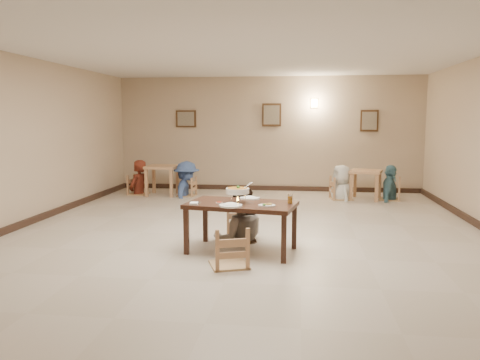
# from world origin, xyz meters

# --- Properties ---
(floor) EXTENTS (10.00, 10.00, 0.00)m
(floor) POSITION_xyz_m (0.00, 0.00, 0.00)
(floor) COLOR #BFAF9D
(floor) RESTS_ON ground
(ceiling) EXTENTS (10.00, 10.00, 0.00)m
(ceiling) POSITION_xyz_m (0.00, 0.00, 3.00)
(ceiling) COLOR silver
(ceiling) RESTS_ON wall_back
(wall_back) EXTENTS (10.00, 0.00, 10.00)m
(wall_back) POSITION_xyz_m (0.00, 5.00, 1.50)
(wall_back) COLOR tan
(wall_back) RESTS_ON floor
(wall_front) EXTENTS (10.00, 0.00, 10.00)m
(wall_front) POSITION_xyz_m (0.00, -5.00, 1.50)
(wall_front) COLOR tan
(wall_front) RESTS_ON floor
(wall_left) EXTENTS (0.00, 10.00, 10.00)m
(wall_left) POSITION_xyz_m (-4.00, 0.00, 1.50)
(wall_left) COLOR tan
(wall_left) RESTS_ON floor
(baseboard_back) EXTENTS (8.00, 0.06, 0.12)m
(baseboard_back) POSITION_xyz_m (0.00, 4.97, 0.06)
(baseboard_back) COLOR #301E16
(baseboard_back) RESTS_ON floor
(baseboard_left) EXTENTS (0.06, 10.00, 0.12)m
(baseboard_left) POSITION_xyz_m (-3.97, 0.00, 0.06)
(baseboard_left) COLOR #301E16
(baseboard_left) RESTS_ON floor
(picture_a) EXTENTS (0.55, 0.04, 0.45)m
(picture_a) POSITION_xyz_m (-2.20, 4.96, 1.90)
(picture_a) COLOR #3A2312
(picture_a) RESTS_ON wall_back
(picture_b) EXTENTS (0.50, 0.04, 0.60)m
(picture_b) POSITION_xyz_m (0.10, 4.96, 2.00)
(picture_b) COLOR #3A2312
(picture_b) RESTS_ON wall_back
(picture_c) EXTENTS (0.45, 0.04, 0.55)m
(picture_c) POSITION_xyz_m (2.60, 4.96, 1.85)
(picture_c) COLOR #3A2312
(picture_c) RESTS_ON wall_back
(wall_sconce) EXTENTS (0.16, 0.05, 0.22)m
(wall_sconce) POSITION_xyz_m (1.20, 4.96, 2.30)
(wall_sconce) COLOR #FFD88C
(wall_sconce) RESTS_ON wall_back
(main_table) EXTENTS (1.64, 1.10, 0.71)m
(main_table) POSITION_xyz_m (0.04, -0.90, 0.63)
(main_table) COLOR #3A2016
(main_table) RESTS_ON floor
(chair_far) EXTENTS (0.44, 0.44, 0.93)m
(chair_far) POSITION_xyz_m (-0.06, -0.22, 0.46)
(chair_far) COLOR tan
(chair_far) RESTS_ON floor
(chair_near) EXTENTS (0.47, 0.47, 1.00)m
(chair_near) POSITION_xyz_m (-0.04, -1.59, 0.50)
(chair_near) COLOR tan
(chair_near) RESTS_ON floor
(main_diner) EXTENTS (0.97, 0.84, 1.70)m
(main_diner) POSITION_xyz_m (-0.07, -0.29, 0.85)
(main_diner) COLOR gray
(main_diner) RESTS_ON floor
(curry_warmer) EXTENTS (0.37, 0.33, 0.30)m
(curry_warmer) POSITION_xyz_m (-0.01, -0.93, 0.88)
(curry_warmer) COLOR silver
(curry_warmer) RESTS_ON main_table
(rice_plate_far) EXTENTS (0.30, 0.30, 0.07)m
(rice_plate_far) POSITION_xyz_m (0.12, -0.58, 0.72)
(rice_plate_far) COLOR white
(rice_plate_far) RESTS_ON main_table
(rice_plate_near) EXTENTS (0.32, 0.32, 0.07)m
(rice_plate_near) POSITION_xyz_m (-0.07, -1.20, 0.73)
(rice_plate_near) COLOR white
(rice_plate_near) RESTS_ON main_table
(fried_plate) EXTENTS (0.24, 0.24, 0.05)m
(fried_plate) POSITION_xyz_m (0.41, -1.13, 0.73)
(fried_plate) COLOR white
(fried_plate) RESTS_ON main_table
(chili_dish) EXTENTS (0.10, 0.10, 0.02)m
(chili_dish) POSITION_xyz_m (-0.27, -0.98, 0.72)
(chili_dish) COLOR white
(chili_dish) RESTS_ON main_table
(napkin_cutlery) EXTENTS (0.14, 0.22, 0.03)m
(napkin_cutlery) POSITION_xyz_m (-0.60, -1.11, 0.72)
(napkin_cutlery) COLOR white
(napkin_cutlery) RESTS_ON main_table
(drink_glass) EXTENTS (0.07, 0.07, 0.14)m
(drink_glass) POSITION_xyz_m (0.73, -0.90, 0.77)
(drink_glass) COLOR white
(drink_glass) RESTS_ON main_table
(bg_table_left) EXTENTS (0.75, 0.75, 0.74)m
(bg_table_left) POSITION_xyz_m (-2.55, 3.83, 0.60)
(bg_table_left) COLOR tan
(bg_table_left) RESTS_ON floor
(bg_table_right) EXTENTS (0.85, 0.85, 0.70)m
(bg_table_right) POSITION_xyz_m (2.40, 3.83, 0.56)
(bg_table_right) COLOR tan
(bg_table_right) RESTS_ON floor
(bg_chair_ll) EXTENTS (0.44, 0.44, 0.94)m
(bg_chair_ll) POSITION_xyz_m (-3.18, 3.85, 0.47)
(bg_chair_ll) COLOR tan
(bg_chair_ll) RESTS_ON floor
(bg_chair_lr) EXTENTS (0.42, 0.42, 0.89)m
(bg_chair_lr) POSITION_xyz_m (-1.92, 3.78, 0.44)
(bg_chair_lr) COLOR tan
(bg_chair_lr) RESTS_ON floor
(bg_chair_rl) EXTENTS (0.48, 0.48, 1.02)m
(bg_chair_rl) POSITION_xyz_m (1.84, 3.78, 0.51)
(bg_chair_rl) COLOR tan
(bg_chair_rl) RESTS_ON floor
(bg_chair_rr) EXTENTS (0.47, 0.47, 0.99)m
(bg_chair_rr) POSITION_xyz_m (2.97, 3.84, 0.49)
(bg_chair_rr) COLOR tan
(bg_chair_rr) RESTS_ON floor
(bg_diner_a) EXTENTS (0.56, 0.72, 1.75)m
(bg_diner_a) POSITION_xyz_m (-3.18, 3.85, 0.87)
(bg_diner_a) COLOR #5C2015
(bg_diner_a) RESTS_ON floor
(bg_diner_b) EXTENTS (0.70, 1.15, 1.73)m
(bg_diner_b) POSITION_xyz_m (-1.92, 3.78, 0.86)
(bg_diner_b) COLOR #4B669E
(bg_diner_b) RESTS_ON floor
(bg_diner_c) EXTENTS (0.74, 0.92, 1.63)m
(bg_diner_c) POSITION_xyz_m (1.84, 3.78, 0.82)
(bg_diner_c) COLOR silver
(bg_diner_c) RESTS_ON floor
(bg_diner_d) EXTENTS (0.69, 1.05, 1.65)m
(bg_diner_d) POSITION_xyz_m (2.97, 3.84, 0.83)
(bg_diner_d) COLOR teal
(bg_diner_d) RESTS_ON floor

